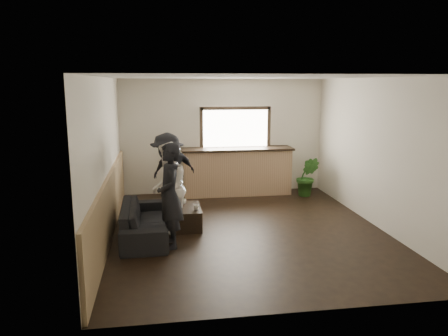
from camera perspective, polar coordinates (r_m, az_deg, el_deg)
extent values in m
cube|color=black|center=(8.23, 3.00, -8.10)|extent=(5.00, 6.00, 0.01)
cube|color=silver|center=(7.78, 3.21, 11.77)|extent=(5.00, 6.00, 0.01)
cube|color=beige|center=(10.81, -0.14, 4.17)|extent=(5.00, 0.01, 2.80)
cube|color=beige|center=(5.05, 10.05, -4.08)|extent=(5.00, 0.01, 2.80)
cube|color=beige|center=(7.78, -15.25, 1.03)|extent=(0.01, 6.00, 2.80)
cube|color=beige|center=(8.74, 19.37, 1.87)|extent=(0.01, 6.00, 2.80)
cube|color=tan|center=(7.96, -14.72, -5.00)|extent=(0.06, 5.90, 1.10)
cube|color=tan|center=(10.68, 1.71, -0.54)|extent=(2.60, 0.60, 1.10)
cube|color=black|center=(10.58, 1.73, 2.51)|extent=(2.70, 0.68, 0.05)
cube|color=white|center=(10.80, 1.47, 5.22)|extent=(1.60, 0.06, 0.90)
cube|color=#3F3326|center=(10.73, 1.51, 7.81)|extent=(1.72, 0.08, 0.08)
cube|color=#3F3326|center=(10.65, -2.97, 5.13)|extent=(0.08, 0.08, 1.06)
cube|color=#3F3326|center=(10.95, 5.85, 5.25)|extent=(0.08, 0.08, 1.06)
imported|color=black|center=(7.94, -10.38, -6.78)|extent=(0.82, 2.01, 0.58)
cube|color=black|center=(8.38, -4.77, -6.39)|extent=(0.49, 0.88, 0.39)
imported|color=silver|center=(8.52, -5.40, -4.38)|extent=(0.18, 0.18, 0.10)
imported|color=silver|center=(8.13, -3.66, -5.14)|extent=(0.13, 0.13, 0.09)
imported|color=#2D6623|center=(10.69, 10.85, -1.11)|extent=(0.65, 0.59, 0.96)
imported|color=black|center=(7.25, -7.09, -3.60)|extent=(0.51, 0.70, 1.75)
cube|color=black|center=(7.26, -5.40, -2.52)|extent=(0.10, 0.09, 0.12)
cube|color=white|center=(7.25, -5.40, -2.50)|extent=(0.09, 0.07, 0.11)
imported|color=beige|center=(7.98, -7.24, -2.59)|extent=(0.72, 0.87, 1.66)
cube|color=black|center=(7.93, -5.68, -1.53)|extent=(0.10, 0.08, 0.12)
cube|color=white|center=(7.92, -5.68, -1.51)|extent=(0.08, 0.07, 0.11)
imported|color=black|center=(8.67, -7.38, -1.19)|extent=(0.78, 1.20, 1.75)
cube|color=black|center=(8.61, -5.96, 0.38)|extent=(0.10, 0.08, 0.12)
cube|color=white|center=(8.60, -5.96, 0.40)|extent=(0.08, 0.07, 0.11)
imported|color=black|center=(9.44, -6.49, -0.69)|extent=(1.00, 0.69, 1.58)
cube|color=black|center=(9.13, -6.03, 2.79)|extent=(0.10, 0.11, 0.12)
cube|color=white|center=(9.13, -6.03, 2.81)|extent=(0.09, 0.09, 0.11)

